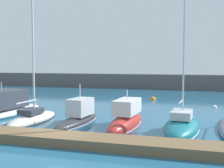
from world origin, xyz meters
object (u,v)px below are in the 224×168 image
(motorboat_white_second, at_px, (3,107))
(motorboat_red_fifth, at_px, (126,119))
(motorboat_charcoal_fourth, at_px, (78,116))
(sailboat_teal_sixth, at_px, (182,126))
(mooring_buoy_orange, at_px, (153,100))
(mooring_buoy_white, at_px, (214,108))
(sailboat_ivory_third, at_px, (33,118))

(motorboat_white_second, height_order, motorboat_red_fifth, motorboat_white_second)
(motorboat_charcoal_fourth, xyz_separation_m, motorboat_red_fifth, (3.82, -0.10, -0.01))
(motorboat_white_second, relative_size, motorboat_charcoal_fourth, 1.60)
(motorboat_red_fifth, xyz_separation_m, sailboat_teal_sixth, (4.01, -0.13, -0.19))
(motorboat_charcoal_fourth, bearing_deg, motorboat_white_second, 86.37)
(mooring_buoy_orange, bearing_deg, mooring_buoy_white, -32.93)
(motorboat_red_fifth, distance_m, sailboat_teal_sixth, 4.02)
(motorboat_white_second, distance_m, sailboat_ivory_third, 4.45)
(motorboat_white_second, height_order, sailboat_teal_sixth, sailboat_teal_sixth)
(motorboat_white_second, height_order, sailboat_ivory_third, sailboat_ivory_third)
(sailboat_ivory_third, bearing_deg, motorboat_white_second, 68.86)
(motorboat_charcoal_fourth, relative_size, mooring_buoy_orange, 7.72)
(mooring_buoy_white, bearing_deg, mooring_buoy_orange, 147.07)
(motorboat_white_second, height_order, mooring_buoy_white, motorboat_white_second)
(motorboat_red_fifth, bearing_deg, mooring_buoy_orange, 4.55)
(mooring_buoy_orange, bearing_deg, motorboat_red_fifth, -89.10)
(sailboat_ivory_third, relative_size, sailboat_teal_sixth, 0.78)
(sailboat_teal_sixth, distance_m, mooring_buoy_orange, 16.58)
(motorboat_red_fifth, relative_size, sailboat_teal_sixth, 0.44)
(motorboat_white_second, relative_size, mooring_buoy_white, 18.01)
(sailboat_ivory_third, xyz_separation_m, sailboat_teal_sixth, (11.52, 0.27, 0.01))
(mooring_buoy_white, bearing_deg, motorboat_charcoal_fourth, -133.69)
(sailboat_ivory_third, bearing_deg, mooring_buoy_white, -48.97)
(sailboat_ivory_third, bearing_deg, motorboat_charcoal_fourth, -80.26)
(motorboat_white_second, xyz_separation_m, mooring_buoy_white, (18.44, 9.96, -0.76))
(sailboat_ivory_third, distance_m, motorboat_red_fifth, 7.52)
(motorboat_red_fifth, relative_size, mooring_buoy_orange, 8.18)
(motorboat_red_fifth, bearing_deg, motorboat_charcoal_fourth, 92.18)
(motorboat_charcoal_fourth, xyz_separation_m, sailboat_teal_sixth, (7.83, -0.23, -0.19))
(sailboat_ivory_third, bearing_deg, motorboat_red_fifth, -84.99)
(mooring_buoy_white, bearing_deg, motorboat_red_fifth, -121.30)
(motorboat_white_second, distance_m, mooring_buoy_orange, 18.47)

